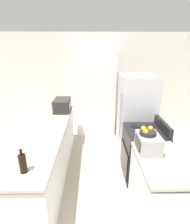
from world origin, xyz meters
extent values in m
cube|color=silver|center=(0.00, 3.53, 1.30)|extent=(7.00, 0.06, 2.60)
cube|color=silver|center=(-0.82, 1.43, 0.42)|extent=(0.58, 2.61, 0.83)
cube|color=#B7A88E|center=(-0.82, 1.43, 0.88)|extent=(0.60, 2.67, 0.04)
cube|color=silver|center=(0.82, 0.57, 0.42)|extent=(0.58, 0.92, 0.83)
cube|color=#B7A88E|center=(0.82, 0.57, 0.88)|extent=(0.60, 0.93, 0.04)
cube|color=white|center=(0.04, 3.21, 1.00)|extent=(0.99, 0.55, 2.01)
sphere|color=#B2B2B7|center=(0.00, 2.93, 1.00)|extent=(0.03, 0.03, 0.03)
sphere|color=#B2B2B7|center=(0.08, 2.93, 1.00)|extent=(0.03, 0.03, 0.03)
cube|color=black|center=(0.84, 1.41, 0.45)|extent=(0.64, 0.71, 0.90)
cube|color=black|center=(0.51, 1.41, 0.34)|extent=(0.02, 0.62, 0.50)
cube|color=black|center=(1.13, 1.41, 0.98)|extent=(0.06, 0.67, 0.16)
cylinder|color=black|center=(0.71, 1.24, 0.91)|extent=(0.17, 0.17, 0.01)
cylinder|color=black|center=(0.71, 1.58, 0.91)|extent=(0.17, 0.17, 0.01)
cylinder|color=black|center=(0.97, 1.24, 0.91)|extent=(0.17, 0.17, 0.01)
cylinder|color=black|center=(0.97, 1.58, 0.91)|extent=(0.17, 0.17, 0.01)
cube|color=#B7B7BC|center=(0.86, 2.18, 0.86)|extent=(0.68, 0.76, 1.72)
cylinder|color=gray|center=(0.50, 1.97, 0.94)|extent=(0.02, 0.02, 0.94)
cube|color=black|center=(-0.71, 2.43, 1.04)|extent=(0.33, 0.52, 0.27)
cube|color=black|center=(-0.55, 2.39, 1.04)|extent=(0.01, 0.32, 0.19)
cylinder|color=black|center=(-0.82, 0.38, 1.01)|extent=(0.08, 0.08, 0.22)
cylinder|color=black|center=(-0.82, 0.38, 1.16)|extent=(0.03, 0.03, 0.07)
cube|color=#939399|center=(0.69, 0.79, 1.02)|extent=(0.28, 0.37, 0.24)
cube|color=black|center=(0.55, 0.79, 1.02)|extent=(0.01, 0.26, 0.14)
cylinder|color=black|center=(0.68, 0.80, 1.16)|extent=(0.22, 0.22, 0.05)
sphere|color=orange|center=(0.72, 0.85, 1.20)|extent=(0.07, 0.07, 0.07)
sphere|color=orange|center=(0.63, 0.85, 1.20)|extent=(0.07, 0.07, 0.07)
sphere|color=orange|center=(0.63, 0.76, 1.20)|extent=(0.07, 0.07, 0.07)
camera|label=1|loc=(-0.05, -1.24, 2.20)|focal=28.00mm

